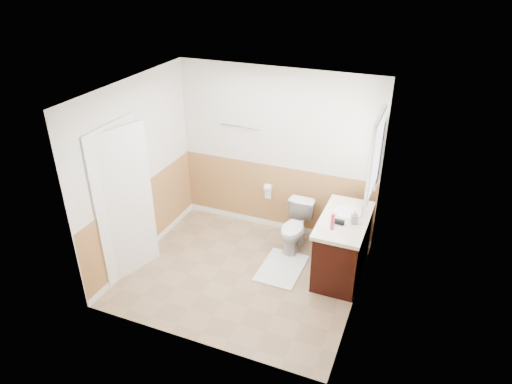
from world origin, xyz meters
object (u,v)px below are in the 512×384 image
at_px(bath_mat, 282,268).
at_px(soap_dispenser, 354,217).
at_px(vanity_cabinet, 342,248).
at_px(lotion_bottle, 333,222).
at_px(toilet, 295,227).

distance_m(bath_mat, soap_dispenser, 1.29).
height_order(bath_mat, vanity_cabinet, vanity_cabinet).
relative_size(vanity_cabinet, soap_dispenser, 6.16).
distance_m(bath_mat, lotion_bottle, 1.16).
xyz_separation_m(bath_mat, lotion_bottle, (0.65, -0.08, 0.95)).
distance_m(vanity_cabinet, soap_dispenser, 0.56).
xyz_separation_m(toilet, soap_dispenser, (0.87, -0.40, 0.60)).
distance_m(bath_mat, vanity_cabinet, 0.88).
bearing_deg(vanity_cabinet, toilet, 156.63).
bearing_deg(toilet, lotion_bottle, -43.33).
bearing_deg(vanity_cabinet, lotion_bottle, -107.84).
height_order(toilet, vanity_cabinet, vanity_cabinet).
relative_size(toilet, soap_dispenser, 3.83).
distance_m(lotion_bottle, soap_dispenser, 0.33).
height_order(toilet, bath_mat, toilet).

